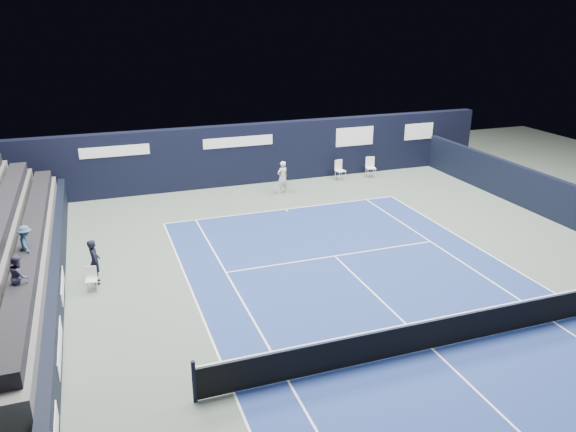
% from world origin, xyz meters
% --- Properties ---
extents(ground, '(48.00, 48.00, 0.00)m').
position_xyz_m(ground, '(0.00, 2.00, 0.00)').
color(ground, '#4B5951').
rests_on(ground, ground).
extents(court_surface, '(10.97, 23.77, 0.01)m').
position_xyz_m(court_surface, '(0.00, 0.00, 0.00)').
color(court_surface, navy).
rests_on(court_surface, ground).
extents(enclosure_wall_right, '(0.30, 22.00, 1.80)m').
position_xyz_m(enclosure_wall_right, '(10.50, 6.00, 0.90)').
color(enclosure_wall_right, black).
rests_on(enclosure_wall_right, ground).
extents(folding_chair_back_a, '(0.53, 0.56, 1.04)m').
position_xyz_m(folding_chair_back_a, '(4.33, 15.54, 0.70)').
color(folding_chair_back_a, white).
rests_on(folding_chair_back_a, ground).
extents(folding_chair_back_b, '(0.57, 0.55, 1.09)m').
position_xyz_m(folding_chair_back_b, '(6.13, 15.40, 0.62)').
color(folding_chair_back_b, white).
rests_on(folding_chair_back_b, ground).
extents(line_judge_chair, '(0.39, 0.38, 0.81)m').
position_xyz_m(line_judge_chair, '(-8.50, 6.62, 0.46)').
color(line_judge_chair, white).
rests_on(line_judge_chair, ground).
extents(line_judge, '(0.41, 0.59, 1.54)m').
position_xyz_m(line_judge, '(-8.34, 7.11, 0.77)').
color(line_judge, black).
rests_on(line_judge, ground).
extents(court_markings, '(11.03, 23.83, 0.00)m').
position_xyz_m(court_markings, '(0.00, 0.00, 0.01)').
color(court_markings, white).
rests_on(court_markings, court_surface).
extents(tennis_net, '(12.90, 0.10, 1.10)m').
position_xyz_m(tennis_net, '(0.00, 0.00, 0.51)').
color(tennis_net, black).
rests_on(tennis_net, ground).
extents(back_sponsor_wall, '(26.00, 0.63, 3.10)m').
position_xyz_m(back_sponsor_wall, '(0.01, 16.50, 1.55)').
color(back_sponsor_wall, black).
rests_on(back_sponsor_wall, ground).
extents(side_barrier_left, '(0.33, 22.00, 1.20)m').
position_xyz_m(side_barrier_left, '(-9.50, 5.97, 0.60)').
color(side_barrier_left, black).
rests_on(side_barrier_left, ground).
extents(tennis_player, '(0.68, 0.89, 1.61)m').
position_xyz_m(tennis_player, '(0.69, 14.28, 0.81)').
color(tennis_player, silver).
rests_on(tennis_player, ground).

